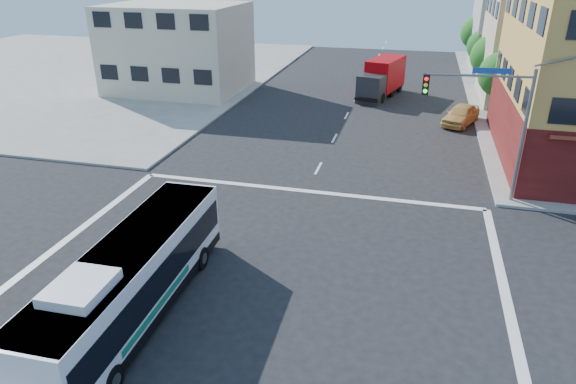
# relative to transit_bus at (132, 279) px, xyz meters

# --- Properties ---
(ground) EXTENTS (120.00, 120.00, 0.00)m
(ground) POSITION_rel_transit_bus_xyz_m (3.56, 2.66, -1.57)
(ground) COLOR black
(ground) RESTS_ON ground
(sidewalk_nw) EXTENTS (50.00, 50.00, 0.15)m
(sidewalk_nw) POSITION_rel_transit_bus_xyz_m (-31.44, 37.66, -1.50)
(sidewalk_nw) COLOR gray
(sidewalk_nw) RESTS_ON ground
(building_east_near) EXTENTS (12.06, 10.06, 9.00)m
(building_east_near) POSITION_rel_transit_bus_xyz_m (20.54, 36.64, 2.93)
(building_east_near) COLOR beige
(building_east_near) RESTS_ON ground
(building_east_far) EXTENTS (12.06, 10.06, 10.00)m
(building_east_far) POSITION_rel_transit_bus_xyz_m (20.54, 50.64, 3.43)
(building_east_far) COLOR #A8A8A2
(building_east_far) RESTS_ON ground
(building_west) EXTENTS (12.06, 10.06, 8.00)m
(building_west) POSITION_rel_transit_bus_xyz_m (-13.46, 32.64, 2.43)
(building_west) COLOR beige
(building_west) RESTS_ON ground
(signal_mast_ne) EXTENTS (7.91, 1.13, 8.07)m
(signal_mast_ne) POSITION_rel_transit_bus_xyz_m (12.64, 13.28, 3.41)
(signal_mast_ne) COLOR slate
(signal_mast_ne) RESTS_ON ground
(street_tree_a) EXTENTS (3.60, 3.60, 5.53)m
(street_tree_a) POSITION_rel_transit_bus_xyz_m (15.46, 30.58, 2.02)
(street_tree_a) COLOR #3C2515
(street_tree_a) RESTS_ON ground
(street_tree_b) EXTENTS (3.80, 3.80, 5.79)m
(street_tree_b) POSITION_rel_transit_bus_xyz_m (15.46, 38.58, 2.18)
(street_tree_b) COLOR #3C2515
(street_tree_b) RESTS_ON ground
(street_tree_c) EXTENTS (3.40, 3.40, 5.29)m
(street_tree_c) POSITION_rel_transit_bus_xyz_m (15.46, 46.58, 1.89)
(street_tree_c) COLOR #3C2515
(street_tree_c) RESTS_ON ground
(street_tree_d) EXTENTS (4.00, 4.00, 6.03)m
(street_tree_d) POSITION_rel_transit_bus_xyz_m (15.46, 54.58, 2.31)
(street_tree_d) COLOR #3C2515
(street_tree_d) RESTS_ON ground
(transit_bus) EXTENTS (2.58, 10.91, 3.22)m
(transit_bus) POSITION_rel_transit_bus_xyz_m (0.00, 0.00, 0.00)
(transit_bus) COLOR black
(transit_bus) RESTS_ON ground
(box_truck) EXTENTS (3.99, 7.80, 3.37)m
(box_truck) POSITION_rel_transit_bus_xyz_m (5.69, 34.94, 0.06)
(box_truck) COLOR #232328
(box_truck) RESTS_ON ground
(parked_car) EXTENTS (3.39, 4.89, 1.54)m
(parked_car) POSITION_rel_transit_bus_xyz_m (12.46, 27.42, -0.80)
(parked_car) COLOR #DEAD56
(parked_car) RESTS_ON ground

